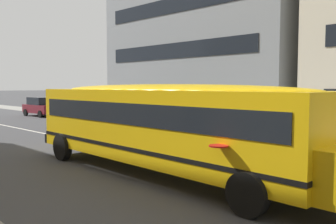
% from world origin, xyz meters
% --- Properties ---
extents(ground_plane, '(400.00, 400.00, 0.00)m').
position_xyz_m(ground_plane, '(0.00, 0.00, 0.00)').
color(ground_plane, '#424244').
extents(sidewalk_far, '(120.00, 3.00, 0.01)m').
position_xyz_m(sidewalk_far, '(0.00, 8.09, 0.01)').
color(sidewalk_far, gray).
rests_on(sidewalk_far, ground_plane).
extents(lane_centreline, '(110.00, 0.16, 0.01)m').
position_xyz_m(lane_centreline, '(0.00, 0.00, 0.00)').
color(lane_centreline, silver).
rests_on(lane_centreline, ground_plane).
extents(school_bus, '(11.97, 2.95, 2.67)m').
position_xyz_m(school_bus, '(3.73, -1.75, 1.58)').
color(school_bus, yellow).
rests_on(school_bus, ground_plane).
extents(parked_car_maroon_by_lamppost, '(3.97, 2.01, 1.64)m').
position_xyz_m(parked_car_maroon_by_lamppost, '(-18.86, 5.15, 0.84)').
color(parked_car_maroon_by_lamppost, maroon).
rests_on(parked_car_maroon_by_lamppost, ground_plane).
extents(parked_car_teal_by_hydrant, '(3.97, 2.02, 1.64)m').
position_xyz_m(parked_car_teal_by_hydrant, '(-6.42, 5.35, 0.84)').
color(parked_car_teal_by_hydrant, '#195B66').
rests_on(parked_car_teal_by_hydrant, ground_plane).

